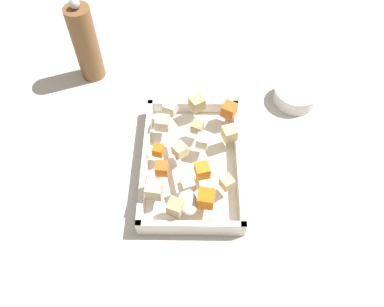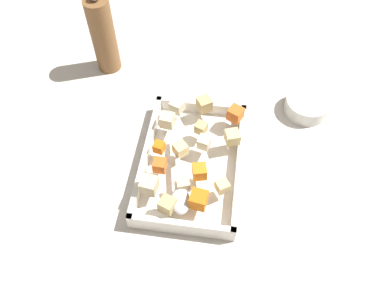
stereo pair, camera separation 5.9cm
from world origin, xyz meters
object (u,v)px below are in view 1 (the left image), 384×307
(baking_dish, at_px, (192,164))
(serving_spoon, at_px, (186,196))
(pepper_mill, at_px, (86,43))
(small_prep_bowl, at_px, (295,95))

(baking_dish, height_order, serving_spoon, serving_spoon)
(baking_dish, distance_m, serving_spoon, 0.11)
(pepper_mill, xyz_separation_m, small_prep_bowl, (0.09, 0.53, -0.08))
(baking_dish, bearing_deg, pepper_mill, -137.88)
(serving_spoon, xyz_separation_m, pepper_mill, (-0.40, -0.26, 0.05))
(serving_spoon, xyz_separation_m, small_prep_bowl, (-0.31, 0.27, -0.04))
(small_prep_bowl, bearing_deg, pepper_mill, -99.54)
(serving_spoon, height_order, pepper_mill, pepper_mill)
(small_prep_bowl, bearing_deg, serving_spoon, -40.89)
(serving_spoon, bearing_deg, small_prep_bowl, -53.11)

